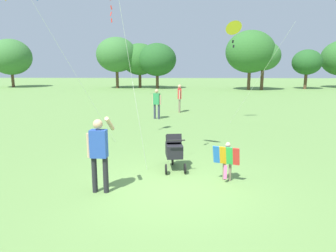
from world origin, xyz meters
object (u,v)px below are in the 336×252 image
(stroller, at_px, (174,148))
(person_sitting_far, at_px, (180,96))
(child_with_butterfly_kite, at_px, (227,158))
(person_red_shirt, at_px, (157,101))
(kite_green_novelty, at_px, (234,28))
(person_adult_flyer, at_px, (99,149))

(stroller, xyz_separation_m, person_sitting_far, (0.23, 10.57, 0.40))
(child_with_butterfly_kite, height_order, person_red_shirt, person_red_shirt)
(person_red_shirt, bearing_deg, person_sitting_far, 62.36)
(person_red_shirt, bearing_deg, kite_green_novelty, -15.34)
(person_red_shirt, xyz_separation_m, person_sitting_far, (1.25, 2.39, 0.05))
(person_adult_flyer, distance_m, stroller, 2.41)
(kite_green_novelty, distance_m, person_sitting_far, 5.60)
(person_adult_flyer, bearing_deg, kite_green_novelty, 63.00)
(stroller, height_order, person_red_shirt, person_red_shirt)
(stroller, relative_size, person_sitting_far, 0.65)
(stroller, bearing_deg, person_adult_flyer, -135.41)
(kite_green_novelty, bearing_deg, person_red_shirt, 164.66)
(stroller, bearing_deg, person_red_shirt, 97.10)
(kite_green_novelty, height_order, person_sitting_far, kite_green_novelty)
(person_adult_flyer, relative_size, kite_green_novelty, 0.36)
(stroller, relative_size, kite_green_novelty, 0.22)
(person_adult_flyer, relative_size, stroller, 1.63)
(child_with_butterfly_kite, relative_size, kite_green_novelty, 0.20)
(person_red_shirt, bearing_deg, person_adult_flyer, -93.90)
(kite_green_novelty, relative_size, person_red_shirt, 3.08)
(person_sitting_far, bearing_deg, person_adult_flyer, -98.92)
(child_with_butterfly_kite, relative_size, stroller, 0.91)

